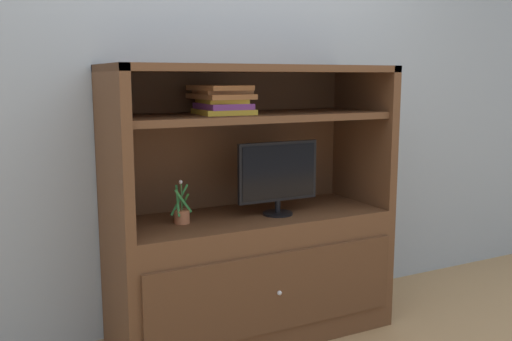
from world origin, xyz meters
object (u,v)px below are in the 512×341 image
media_console (251,248)px  potted_plant (182,215)px  tv_monitor (278,175)px  magazine_stack (222,100)px

media_console → potted_plant: 0.47m
media_console → potted_plant: bearing=-178.5°
media_console → tv_monitor: 0.44m
media_console → magazine_stack: bearing=-177.7°
media_console → magazine_stack: media_console is taller
potted_plant → media_console: bearing=1.5°
media_console → tv_monitor: media_console is taller
potted_plant → magazine_stack: bearing=0.8°
tv_monitor → magazine_stack: magazine_stack is taller
tv_monitor → potted_plant: (-0.53, 0.06, -0.18)m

